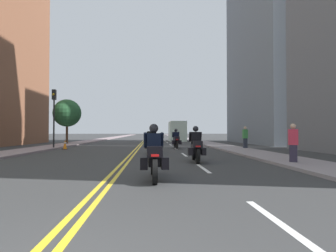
{
  "coord_description": "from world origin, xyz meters",
  "views": [
    {
      "loc": [
        1.19,
        -2.02,
        1.36
      ],
      "look_at": [
        2.3,
        16.91,
        1.75
      ],
      "focal_mm": 29.17,
      "sensor_mm": 36.0,
      "label": 1
    }
  ],
  "objects_px": {
    "traffic_light_near": "(54,108)",
    "street_tree_0": "(67,113)",
    "motorcycle_0": "(154,157)",
    "motorcycle_3": "(176,140)",
    "traffic_cone_0": "(65,144)",
    "pedestrian_1": "(245,138)",
    "motorcycle_2": "(151,143)",
    "motorcycle_1": "(196,147)",
    "parked_truck": "(177,132)",
    "pedestrian_0": "(293,144)"
  },
  "relations": [
    {
      "from": "traffic_light_near",
      "to": "street_tree_0",
      "type": "relative_size",
      "value": 0.98
    },
    {
      "from": "motorcycle_0",
      "to": "traffic_light_near",
      "type": "relative_size",
      "value": 0.49
    },
    {
      "from": "motorcycle_3",
      "to": "traffic_cone_0",
      "type": "height_order",
      "value": "motorcycle_3"
    },
    {
      "from": "traffic_cone_0",
      "to": "motorcycle_0",
      "type": "bearing_deg",
      "value": -63.76
    },
    {
      "from": "motorcycle_3",
      "to": "pedestrian_1",
      "type": "height_order",
      "value": "pedestrian_1"
    },
    {
      "from": "motorcycle_3",
      "to": "traffic_cone_0",
      "type": "bearing_deg",
      "value": -177.18
    },
    {
      "from": "motorcycle_2",
      "to": "motorcycle_3",
      "type": "bearing_deg",
      "value": 71.44
    },
    {
      "from": "pedestrian_1",
      "to": "street_tree_0",
      "type": "height_order",
      "value": "street_tree_0"
    },
    {
      "from": "traffic_cone_0",
      "to": "traffic_light_near",
      "type": "bearing_deg",
      "value": 151.4
    },
    {
      "from": "motorcycle_2",
      "to": "traffic_light_near",
      "type": "height_order",
      "value": "traffic_light_near"
    },
    {
      "from": "traffic_light_near",
      "to": "pedestrian_1",
      "type": "xyz_separation_m",
      "value": [
        14.85,
        -1.56,
        -2.33
      ]
    },
    {
      "from": "pedestrian_1",
      "to": "motorcycle_2",
      "type": "bearing_deg",
      "value": -160.01
    },
    {
      "from": "street_tree_0",
      "to": "traffic_cone_0",
      "type": "bearing_deg",
      "value": -73.88
    },
    {
      "from": "motorcycle_3",
      "to": "traffic_cone_0",
      "type": "distance_m",
      "value": 8.67
    },
    {
      "from": "motorcycle_1",
      "to": "motorcycle_2",
      "type": "xyz_separation_m",
      "value": [
        -2.0,
        4.65,
        0.0
      ]
    },
    {
      "from": "motorcycle_0",
      "to": "parked_truck",
      "type": "bearing_deg",
      "value": 82.0
    },
    {
      "from": "motorcycle_2",
      "to": "pedestrian_1",
      "type": "height_order",
      "value": "pedestrian_1"
    },
    {
      "from": "motorcycle_1",
      "to": "parked_truck",
      "type": "distance_m",
      "value": 27.28
    },
    {
      "from": "motorcycle_2",
      "to": "street_tree_0",
      "type": "height_order",
      "value": "street_tree_0"
    },
    {
      "from": "motorcycle_0",
      "to": "traffic_light_near",
      "type": "distance_m",
      "value": 16.46
    },
    {
      "from": "motorcycle_1",
      "to": "traffic_light_near",
      "type": "bearing_deg",
      "value": 136.49
    },
    {
      "from": "motorcycle_0",
      "to": "parked_truck",
      "type": "xyz_separation_m",
      "value": [
        3.52,
        31.63,
        0.62
      ]
    },
    {
      "from": "pedestrian_1",
      "to": "traffic_light_near",
      "type": "bearing_deg",
      "value": 166.95
    },
    {
      "from": "motorcycle_0",
      "to": "motorcycle_3",
      "type": "relative_size",
      "value": 1.0
    },
    {
      "from": "motorcycle_0",
      "to": "traffic_cone_0",
      "type": "distance_m",
      "value": 15.26
    },
    {
      "from": "traffic_light_near",
      "to": "street_tree_0",
      "type": "distance_m",
      "value": 7.41
    },
    {
      "from": "motorcycle_1",
      "to": "pedestrian_1",
      "type": "relative_size",
      "value": 1.23
    },
    {
      "from": "motorcycle_2",
      "to": "pedestrian_0",
      "type": "relative_size",
      "value": 1.3
    },
    {
      "from": "motorcycle_3",
      "to": "motorcycle_2",
      "type": "bearing_deg",
      "value": -112.27
    },
    {
      "from": "motorcycle_1",
      "to": "street_tree_0",
      "type": "bearing_deg",
      "value": 124.4
    },
    {
      "from": "motorcycle_3",
      "to": "street_tree_0",
      "type": "bearing_deg",
      "value": 144.84
    },
    {
      "from": "traffic_cone_0",
      "to": "pedestrian_0",
      "type": "bearing_deg",
      "value": -40.27
    },
    {
      "from": "motorcycle_3",
      "to": "pedestrian_0",
      "type": "distance_m",
      "value": 11.89
    },
    {
      "from": "motorcycle_2",
      "to": "pedestrian_0",
      "type": "height_order",
      "value": "pedestrian_0"
    },
    {
      "from": "pedestrian_1",
      "to": "parked_truck",
      "type": "relative_size",
      "value": 0.27
    },
    {
      "from": "parked_truck",
      "to": "pedestrian_0",
      "type": "bearing_deg",
      "value": -85.58
    },
    {
      "from": "motorcycle_1",
      "to": "pedestrian_1",
      "type": "height_order",
      "value": "pedestrian_1"
    },
    {
      "from": "motorcycle_1",
      "to": "parked_truck",
      "type": "xyz_separation_m",
      "value": [
        1.61,
        27.23,
        0.62
      ]
    },
    {
      "from": "motorcycle_2",
      "to": "traffic_cone_0",
      "type": "bearing_deg",
      "value": 147.09
    },
    {
      "from": "motorcycle_2",
      "to": "parked_truck",
      "type": "xyz_separation_m",
      "value": [
        3.61,
        22.57,
        0.61
      ]
    },
    {
      "from": "motorcycle_1",
      "to": "motorcycle_3",
      "type": "height_order",
      "value": "motorcycle_1"
    },
    {
      "from": "street_tree_0",
      "to": "traffic_light_near",
      "type": "bearing_deg",
      "value": -80.55
    },
    {
      "from": "motorcycle_0",
      "to": "street_tree_0",
      "type": "relative_size",
      "value": 0.48
    },
    {
      "from": "motorcycle_3",
      "to": "traffic_light_near",
      "type": "relative_size",
      "value": 0.49
    },
    {
      "from": "motorcycle_0",
      "to": "motorcycle_3",
      "type": "xyz_separation_m",
      "value": [
        1.89,
        14.38,
        0.01
      ]
    },
    {
      "from": "street_tree_0",
      "to": "parked_truck",
      "type": "bearing_deg",
      "value": 38.73
    },
    {
      "from": "motorcycle_0",
      "to": "traffic_light_near",
      "type": "bearing_deg",
      "value": 117.04
    },
    {
      "from": "motorcycle_0",
      "to": "street_tree_0",
      "type": "xyz_separation_m",
      "value": [
        -9.02,
        21.57,
        2.67
      ]
    },
    {
      "from": "motorcycle_0",
      "to": "traffic_cone_0",
      "type": "height_order",
      "value": "motorcycle_0"
    },
    {
      "from": "pedestrian_1",
      "to": "parked_truck",
      "type": "height_order",
      "value": "parked_truck"
    }
  ]
}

